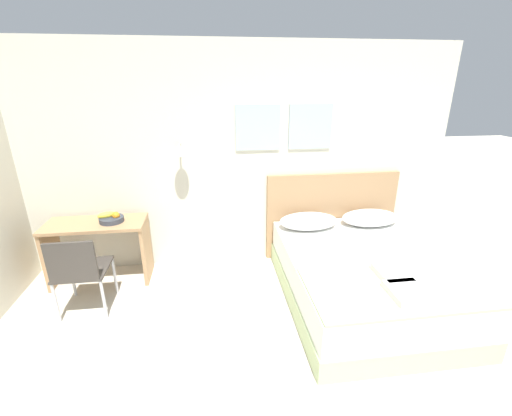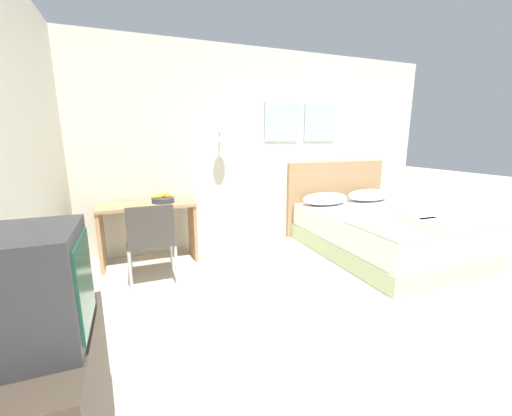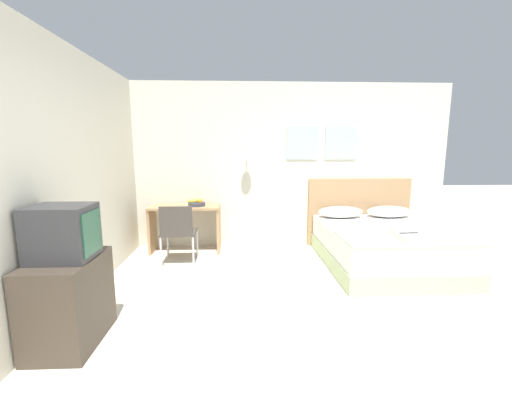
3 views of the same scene
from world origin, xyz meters
TOP-DOWN VIEW (x-y plane):
  - ground_plane at (0.00, 0.00)m, footprint 24.00×24.00m
  - wall_back at (0.01, 3.01)m, footprint 5.51×0.31m
  - wall_left at (-2.39, -0.01)m, footprint 0.06×5.98m
  - bed at (1.32, 1.90)m, footprint 1.59×2.05m
  - headboard at (1.32, 2.95)m, footprint 1.71×0.06m
  - pillow_left at (0.93, 2.66)m, footprint 0.71×0.42m
  - pillow_right at (1.72, 2.66)m, footprint 0.71×0.42m
  - throw_blanket at (1.32, 1.30)m, footprint 1.54×0.82m
  - folded_towel_near_foot at (1.41, 1.45)m, footprint 0.35×0.35m
  - folded_towel_mid_bed at (1.34, 1.16)m, footprint 0.29×0.33m
  - desk at (-1.53, 2.69)m, footprint 1.08×0.48m
  - desk_chair at (-1.54, 2.06)m, footprint 0.48×0.48m
  - fruit_bowl at (-1.35, 2.69)m, footprint 0.29×0.26m
  - tv_stand at (-2.09, 0.12)m, footprint 0.48×0.75m
  - television at (-2.09, 0.12)m, footprint 0.47×0.41m

SIDE VIEW (x-z plane):
  - ground_plane at x=0.00m, z-range 0.00..0.00m
  - bed at x=1.32m, z-range 0.00..0.53m
  - tv_stand at x=-2.09m, z-range 0.00..0.73m
  - desk at x=-1.53m, z-range 0.14..0.87m
  - desk_chair at x=-1.54m, z-range 0.08..0.93m
  - throw_blanket at x=1.32m, z-range 0.53..0.55m
  - headboard at x=1.32m, z-range 0.00..1.12m
  - folded_towel_near_foot at x=1.41m, z-range 0.55..0.61m
  - folded_towel_mid_bed at x=1.34m, z-range 0.55..0.61m
  - pillow_left at x=0.93m, z-range 0.53..0.71m
  - pillow_right at x=1.72m, z-range 0.53..0.71m
  - fruit_bowl at x=-1.35m, z-range 0.72..0.83m
  - television at x=-2.09m, z-range 0.73..1.17m
  - wall_left at x=-2.39m, z-range 0.00..2.65m
  - wall_back at x=0.01m, z-range 0.01..2.66m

